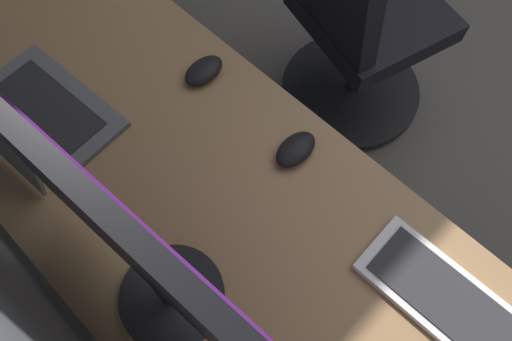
# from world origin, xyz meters

# --- Properties ---
(desk) EXTENTS (2.23, 0.65, 0.73)m
(desk) POSITION_xyz_m (0.32, 1.61, 0.66)
(desk) COLOR #936D47
(desk) RESTS_ON ground
(drawer_pedestal) EXTENTS (0.40, 0.51, 0.69)m
(drawer_pedestal) POSITION_xyz_m (0.12, 1.64, 0.35)
(drawer_pedestal) COLOR #936D47
(drawer_pedestal) RESTS_ON ground
(monitor_secondary) EXTENTS (0.56, 0.20, 0.45)m
(monitor_secondary) POSITION_xyz_m (0.32, 1.78, 0.99)
(monitor_secondary) COLOR black
(monitor_secondary) RESTS_ON desk
(laptop_leftmost) EXTENTS (0.35, 0.26, 0.20)m
(laptop_leftmost) POSITION_xyz_m (0.84, 1.76, 0.78)
(laptop_leftmost) COLOR #595B60
(laptop_leftmost) RESTS_ON desk
(keyboard_main) EXTENTS (0.42, 0.15, 0.02)m
(keyboard_main) POSITION_xyz_m (-0.09, 1.43, 0.74)
(keyboard_main) COLOR silver
(keyboard_main) RESTS_ON desk
(mouse_main) EXTENTS (0.06, 0.10, 0.03)m
(mouse_main) POSITION_xyz_m (0.37, 1.39, 0.75)
(mouse_main) COLOR black
(mouse_main) RESTS_ON desk
(mouse_spare) EXTENTS (0.06, 0.10, 0.03)m
(mouse_spare) POSITION_xyz_m (0.66, 1.39, 0.75)
(mouse_spare) COLOR black
(mouse_spare) RESTS_ON desk
(office_chair) EXTENTS (0.56, 0.60, 0.97)m
(office_chair) POSITION_xyz_m (0.64, 0.78, 0.46)
(office_chair) COLOR black
(office_chair) RESTS_ON ground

